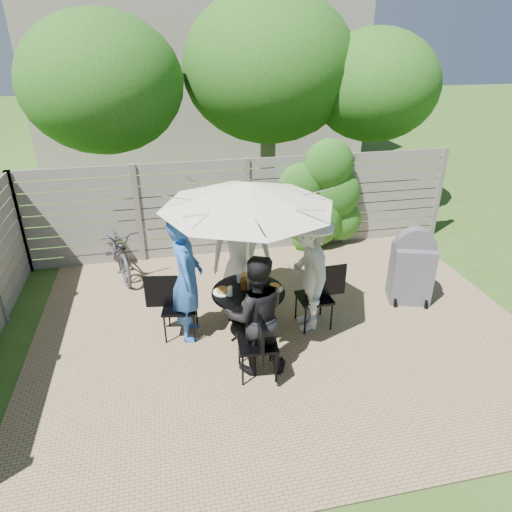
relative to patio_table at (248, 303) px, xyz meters
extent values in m
plane|color=#31531A|center=(0.49, -0.37, -0.46)|extent=(60.00, 60.00, 0.00)
cube|color=#8C7251|center=(0.49, 0.13, -0.45)|extent=(7.00, 6.00, 0.02)
cube|color=gray|center=(0.49, 2.63, 0.46)|extent=(8.00, 0.10, 1.85)
ellipsoid|color=#265D15|center=(1.89, 2.48, 0.44)|extent=(1.20, 0.70, 1.80)
cube|color=gray|center=(0.49, 11.63, 2.04)|extent=(10.00, 6.00, 5.00)
ellipsoid|color=#1B4B11|center=(-2.01, 4.63, 2.51)|extent=(3.20, 3.20, 2.72)
ellipsoid|color=#1B4B11|center=(1.49, 5.13, 2.72)|extent=(3.80, 3.80, 3.23)
ellipsoid|color=#1B4B11|center=(3.69, 4.43, 2.37)|extent=(2.80, 2.80, 2.38)
cylinder|color=black|center=(0.00, 0.00, 0.19)|extent=(1.08, 1.08, 0.03)
cylinder|color=black|center=(0.00, 0.00, -0.14)|extent=(0.07, 0.07, 0.65)
cylinder|color=black|center=(0.00, 0.00, -0.44)|extent=(0.54, 0.54, 0.04)
cylinder|color=silver|center=(0.00, 0.00, 0.59)|extent=(0.04, 0.04, 2.10)
cone|color=beige|center=(0.00, 0.00, 1.59)|extent=(2.46, 2.46, 0.32)
cube|color=black|center=(0.08, 0.95, -0.05)|extent=(0.40, 0.40, 0.03)
cube|color=black|center=(0.08, 1.15, 0.17)|extent=(0.03, 0.40, 0.41)
imported|color=silver|center=(0.07, 0.83, 0.47)|extent=(0.95, 0.66, 1.86)
cube|color=black|center=(-0.95, 0.08, 0.01)|extent=(0.53, 0.53, 0.04)
cube|color=black|center=(-1.17, 0.12, 0.26)|extent=(0.46, 0.11, 0.47)
imported|color=blue|center=(-0.83, 0.07, 0.45)|extent=(0.49, 0.69, 1.81)
cube|color=black|center=(-0.08, -0.95, 0.02)|extent=(0.50, 0.50, 0.04)
cube|color=black|center=(-0.09, -1.18, 0.28)|extent=(0.07, 0.47, 0.48)
imported|color=black|center=(-0.07, -0.83, 0.34)|extent=(0.82, 0.66, 1.59)
cube|color=black|center=(0.95, -0.08, 0.01)|extent=(0.48, 0.48, 0.04)
cube|color=black|center=(1.18, -0.07, 0.26)|extent=(0.46, 0.05, 0.47)
imported|color=silver|center=(0.83, -0.07, 0.44)|extent=(0.76, 1.22, 1.81)
cylinder|color=white|center=(0.03, 0.36, 0.21)|extent=(0.26, 0.26, 0.01)
cylinder|color=#B87336|center=(0.03, 0.36, 0.24)|extent=(0.15, 0.15, 0.05)
cylinder|color=white|center=(-0.36, 0.03, 0.21)|extent=(0.26, 0.26, 0.01)
cylinder|color=#B87336|center=(-0.36, 0.03, 0.24)|extent=(0.15, 0.15, 0.05)
cylinder|color=white|center=(-0.03, -0.36, 0.21)|extent=(0.26, 0.26, 0.01)
cylinder|color=#B87336|center=(-0.03, -0.36, 0.24)|extent=(0.15, 0.15, 0.05)
cylinder|color=white|center=(0.36, -0.03, 0.21)|extent=(0.26, 0.26, 0.01)
cylinder|color=#B87336|center=(0.36, -0.03, 0.24)|extent=(0.15, 0.15, 0.05)
cylinder|color=white|center=(0.16, -0.31, 0.21)|extent=(0.24, 0.24, 0.01)
cylinder|color=#B87336|center=(0.16, -0.31, 0.24)|extent=(0.14, 0.14, 0.05)
cylinder|color=silver|center=(-0.08, 0.27, 0.27)|extent=(0.07, 0.07, 0.14)
cylinder|color=silver|center=(-0.27, -0.08, 0.27)|extent=(0.07, 0.07, 0.14)
cylinder|color=silver|center=(0.27, 0.08, 0.27)|extent=(0.07, 0.07, 0.14)
cylinder|color=#59280C|center=(-0.06, 0.05, 0.28)|extent=(0.09, 0.09, 0.16)
cylinder|color=#C6B293|center=(0.12, 0.21, 0.26)|extent=(0.08, 0.08, 0.12)
imported|color=#333338|center=(-1.91, 2.23, 0.00)|extent=(1.06, 1.84, 0.92)
cube|color=#56565B|center=(2.65, 0.28, 0.01)|extent=(0.72, 0.63, 0.94)
cylinder|color=#56565B|center=(2.65, 0.28, 0.48)|extent=(0.65, 0.36, 0.62)
camera|label=1|loc=(-1.03, -5.36, 3.43)|focal=32.00mm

